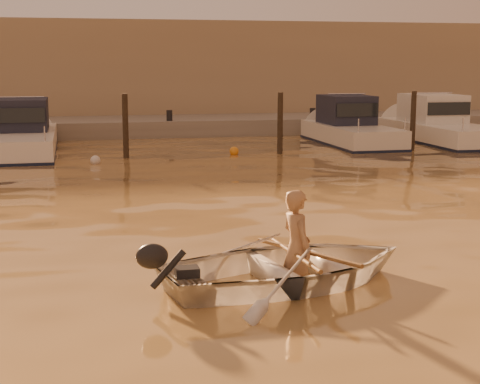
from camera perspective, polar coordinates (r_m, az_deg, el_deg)
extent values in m
plane|color=#99683D|center=(9.88, -1.50, -7.45)|extent=(160.00, 160.00, 0.00)
imported|color=silver|center=(10.00, 3.90, -5.78)|extent=(3.96, 3.17, 0.73)
imported|color=#A57852|center=(9.98, 4.43, -4.33)|extent=(0.49, 0.64, 1.59)
cylinder|color=brown|center=(10.07, 5.17, -4.66)|extent=(0.88, 1.95, 0.13)
cylinder|color=brown|center=(9.97, 4.17, -4.79)|extent=(0.11, 2.10, 0.13)
cylinder|color=#2D2319|center=(23.18, -8.87, 4.82)|extent=(0.18, 0.18, 2.20)
cylinder|color=#2D2319|center=(24.07, 3.13, 5.12)|extent=(0.18, 0.18, 2.20)
cylinder|color=#2D2319|center=(25.77, 13.26, 5.19)|extent=(0.18, 0.18, 2.20)
sphere|color=silver|center=(22.11, -11.16, 2.42)|extent=(0.30, 0.30, 0.30)
sphere|color=orange|center=(23.95, -0.46, 3.18)|extent=(0.30, 0.30, 0.30)
sphere|color=white|center=(24.70, 9.95, 3.24)|extent=(0.30, 0.30, 0.30)
cube|color=gray|center=(30.92, -9.53, 4.69)|extent=(52.00, 4.00, 1.00)
cube|color=#9E8466|center=(36.28, -10.20, 9.01)|extent=(46.00, 7.00, 4.80)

